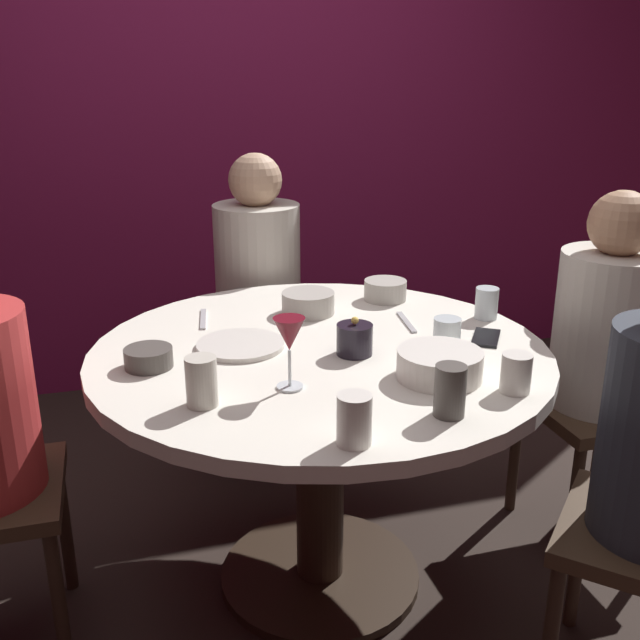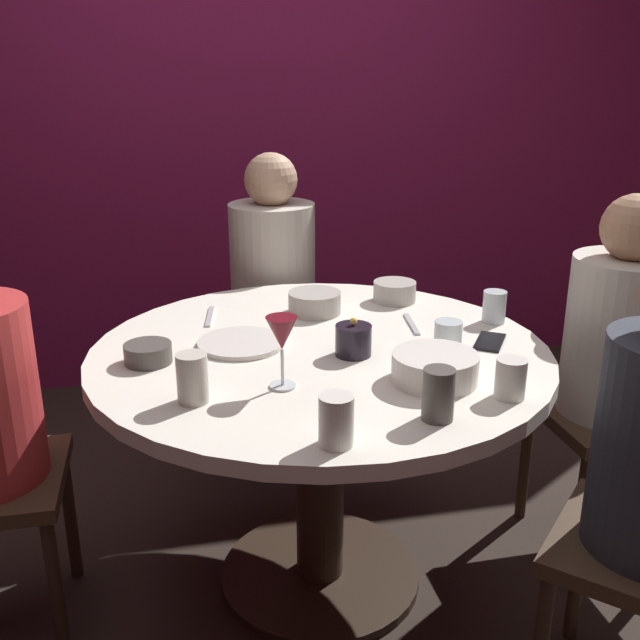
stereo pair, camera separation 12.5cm
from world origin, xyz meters
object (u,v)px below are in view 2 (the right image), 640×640
(seated_diner_right, at_px, (620,339))
(bowl_sauce_side, at_px, (315,303))
(cup_beside_wine, at_px, (336,421))
(bowl_small_white, at_px, (435,368))
(bowl_serving_large, at_px, (148,353))
(candle_holder, at_px, (353,340))
(dining_table, at_px, (320,404))
(bowl_salad_center, at_px, (395,291))
(dinner_plate, at_px, (241,343))
(cup_by_left_diner, at_px, (438,394))
(wine_glass, at_px, (282,337))
(cell_phone, at_px, (490,342))
(cup_by_right_diner, at_px, (494,307))
(cup_near_candle, at_px, (511,378))
(cup_center_front, at_px, (448,336))
(cup_far_edge, at_px, (192,378))
(seated_diner_back, at_px, (273,274))

(seated_diner_right, distance_m, bowl_sauce_side, 0.92)
(cup_beside_wine, bearing_deg, bowl_sauce_side, 81.15)
(bowl_small_white, height_order, cup_beside_wine, cup_beside_wine)
(bowl_serving_large, bearing_deg, candle_holder, -6.57)
(dining_table, relative_size, bowl_salad_center, 9.03)
(dinner_plate, distance_m, cup_by_left_diner, 0.65)
(cup_by_left_diner, bearing_deg, wine_glass, 141.84)
(bowl_small_white, height_order, bowl_sauce_side, bowl_small_white)
(dining_table, xyz_separation_m, wine_glass, (-0.14, -0.23, 0.30))
(bowl_salad_center, bearing_deg, bowl_serving_large, -154.95)
(seated_diner_right, height_order, cup_by_left_diner, seated_diner_right)
(dining_table, relative_size, bowl_sauce_side, 7.67)
(bowl_sauce_side, bearing_deg, cell_phone, -40.40)
(cup_by_left_diner, xyz_separation_m, cup_by_right_diner, (0.39, 0.56, -0.01))
(bowl_serving_large, distance_m, cup_by_left_diner, 0.77)
(cup_by_right_diner, bearing_deg, dining_table, -169.98)
(wine_glass, bearing_deg, cup_by_right_diner, 25.38)
(cup_near_candle, bearing_deg, cup_by_left_diner, -161.20)
(bowl_salad_center, distance_m, bowl_sauce_side, 0.29)
(cell_phone, height_order, cup_by_left_diner, cup_by_left_diner)
(candle_holder, xyz_separation_m, bowl_sauce_side, (-0.03, 0.36, -0.01))
(wine_glass, distance_m, bowl_salad_center, 0.76)
(dining_table, bearing_deg, bowl_sauce_side, 80.97)
(candle_holder, height_order, cup_by_left_diner, cup_by_left_diner)
(cup_center_front, xyz_separation_m, cup_far_edge, (-0.68, -0.17, 0.02))
(seated_diner_right, xyz_separation_m, bowl_salad_center, (-0.59, 0.36, 0.08))
(candle_holder, xyz_separation_m, wine_glass, (-0.22, -0.16, 0.09))
(cell_phone, distance_m, bowl_serving_large, 0.92)
(cup_by_left_diner, height_order, cup_center_front, cup_by_left_diner)
(dining_table, xyz_separation_m, cup_center_front, (0.33, -0.10, 0.21))
(seated_diner_back, relative_size, bowl_salad_center, 8.59)
(wine_glass, relative_size, bowl_salad_center, 1.27)
(dining_table, bearing_deg, bowl_small_white, -50.89)
(wine_glass, relative_size, dinner_plate, 0.73)
(bowl_serving_large, bearing_deg, dinner_plate, 16.06)
(bowl_serving_large, distance_m, bowl_small_white, 0.73)
(seated_diner_back, bearing_deg, cup_far_edge, -17.55)
(cup_by_left_diner, xyz_separation_m, cup_beside_wine, (-0.24, -0.06, -0.00))
(cup_near_candle, bearing_deg, cup_beside_wine, -163.35)
(bowl_sauce_side, height_order, cup_beside_wine, cup_beside_wine)
(cell_phone, height_order, cup_center_front, cup_center_front)
(wine_glass, height_order, dinner_plate, wine_glass)
(dining_table, xyz_separation_m, cup_far_edge, (-0.35, -0.27, 0.23))
(bowl_small_white, distance_m, bowl_sauce_side, 0.60)
(seated_diner_right, distance_m, cup_beside_wine, 1.14)
(seated_diner_back, bearing_deg, bowl_serving_large, -27.96)
(bowl_small_white, bearing_deg, cup_by_right_diner, 48.77)
(bowl_salad_center, bearing_deg, seated_diner_right, -31.04)
(cup_by_left_diner, relative_size, cup_far_edge, 1.01)
(dining_table, distance_m, cup_center_front, 0.40)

